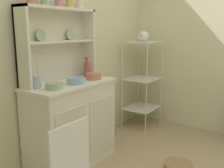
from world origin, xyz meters
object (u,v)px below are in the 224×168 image
utensil_jar (36,82)px  porcelain_teapot (143,36)px  jam_bottle (87,69)px  hutch_shelf_unit (57,39)px  hutch_cabinet (72,123)px  bowl_mixing_large (54,86)px  bakers_rack (142,76)px

utensil_jar → porcelain_teapot: bearing=-4.3°
jam_bottle → hutch_shelf_unit: bearing=167.5°
hutch_cabinet → hutch_shelf_unit: bearing=90.0°
bowl_mixing_large → porcelain_teapot: size_ratio=0.65×
bakers_rack → bowl_mixing_large: bakers_rack is taller
hutch_shelf_unit → jam_bottle: size_ratio=4.11×
porcelain_teapot → bowl_mixing_large: bearing=-179.2°
jam_bottle → utensil_jar: (-0.69, -0.01, -0.03)m
bowl_mixing_large → jam_bottle: size_ratio=0.71×
hutch_shelf_unit → jam_bottle: bearing=-12.5°
utensil_jar → porcelain_teapot: (1.71, -0.13, 0.36)m
bowl_mixing_large → porcelain_teapot: porcelain_teapot is taller
bowl_mixing_large → bakers_rack: bearing=0.8°
hutch_cabinet → utensil_jar: utensil_jar is taller
hutch_cabinet → jam_bottle: bearing=14.1°
bowl_mixing_large → porcelain_teapot: 1.68m
hutch_shelf_unit → utensil_jar: hutch_shelf_unit is taller
bakers_rack → porcelain_teapot: 0.54m
hutch_cabinet → utensil_jar: 0.59m
hutch_shelf_unit → bakers_rack: (1.37, -0.21, -0.54)m
hutch_shelf_unit → porcelain_teapot: size_ratio=3.74×
bakers_rack → hutch_cabinet: bearing=177.9°
hutch_shelf_unit → porcelain_teapot: bearing=-8.9°
porcelain_teapot → jam_bottle: bearing=172.4°
hutch_shelf_unit → porcelain_teapot: 1.38m
hutch_cabinet → bakers_rack: (1.37, -0.05, 0.29)m
jam_bottle → porcelain_teapot: 1.08m
bakers_rack → bowl_mixing_large: (-1.64, -0.02, 0.15)m
jam_bottle → utensil_jar: utensil_jar is taller
hutch_shelf_unit → jam_bottle: 0.48m
bowl_mixing_large → hutch_shelf_unit: bearing=41.0°
hutch_cabinet → hutch_shelf_unit: hutch_shelf_unit is taller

